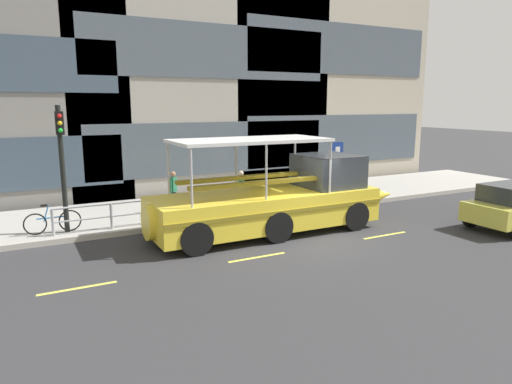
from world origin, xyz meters
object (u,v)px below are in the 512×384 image
pedestrian_mid_right (173,187)px  pedestrian_near_bow (293,177)px  pedestrian_mid_left (241,186)px  duck_tour_boat (280,200)px  parking_sign (337,160)px  leaned_bicycle (53,222)px  traffic_light_pole (62,157)px

pedestrian_mid_right → pedestrian_near_bow: bearing=1.3°
pedestrian_mid_left → duck_tour_boat: bearing=-89.0°
parking_sign → leaned_bicycle: size_ratio=1.43×
traffic_light_pole → parking_sign: size_ratio=1.63×
duck_tour_boat → pedestrian_near_bow: duck_tour_boat is taller
traffic_light_pole → parking_sign: traffic_light_pole is taller
pedestrian_mid_left → pedestrian_mid_right: 2.63m
leaned_bicycle → pedestrian_mid_right: pedestrian_mid_right is taller
parking_sign → duck_tour_boat: size_ratio=0.26×
duck_tour_boat → traffic_light_pole: bearing=159.1°
leaned_bicycle → traffic_light_pole: bearing=-19.6°
pedestrian_near_bow → parking_sign: bearing=-34.2°
parking_sign → duck_tour_boat: duck_tour_boat is taller
pedestrian_near_bow → pedestrian_mid_left: pedestrian_near_bow is taller
parking_sign → pedestrian_mid_right: bearing=172.5°
parking_sign → pedestrian_near_bow: (-1.56, 1.06, -0.75)m
traffic_light_pole → duck_tour_boat: 7.18m
duck_tour_boat → pedestrian_mid_left: 2.96m
traffic_light_pole → pedestrian_mid_right: size_ratio=2.58×
pedestrian_near_bow → leaned_bicycle: bearing=-173.0°
pedestrian_mid_right → leaned_bicycle: bearing=-166.1°
traffic_light_pole → pedestrian_mid_right: bearing=17.2°
pedestrian_near_bow → pedestrian_mid_right: pedestrian_mid_right is taller
pedestrian_mid_right → duck_tour_boat: bearing=-55.5°
traffic_light_pole → pedestrian_near_bow: size_ratio=2.61×
traffic_light_pole → pedestrian_near_bow: traffic_light_pole is taller
pedestrian_near_bow → pedestrian_mid_right: 5.49m
traffic_light_pole → pedestrian_mid_left: (6.49, 0.45, -1.54)m
parking_sign → duck_tour_boat: bearing=-148.0°
traffic_light_pole → pedestrian_near_bow: (9.47, 1.36, -1.53)m
duck_tour_boat → parking_sign: bearing=32.0°
pedestrian_mid_left → pedestrian_mid_right: size_ratio=0.97×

